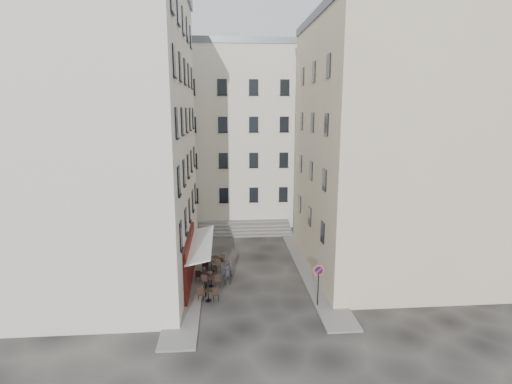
{
  "coord_description": "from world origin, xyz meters",
  "views": [
    {
      "loc": [
        -1.92,
        -25.18,
        11.91
      ],
      "look_at": [
        0.43,
        4.0,
        5.85
      ],
      "focal_mm": 28.0,
      "sensor_mm": 36.0,
      "label": 1
    }
  ],
  "objects": [
    {
      "name": "bistro_table_d",
      "position": [
        -2.98,
        3.04,
        0.51
      ],
      "size": [
        1.42,
        0.67,
        1.0
      ],
      "color": "black",
      "rests_on": "ground"
    },
    {
      "name": "building_back",
      "position": [
        -1.0,
        19.0,
        9.31
      ],
      "size": [
        18.2,
        10.2,
        18.6
      ],
      "color": "beige",
      "rests_on": "ground"
    },
    {
      "name": "stone_steps",
      "position": [
        0.0,
        12.57,
        0.4
      ],
      "size": [
        9.0,
        3.15,
        0.8
      ],
      "color": "slate",
      "rests_on": "ground"
    },
    {
      "name": "building_left",
      "position": [
        -10.5,
        3.0,
        10.31
      ],
      "size": [
        12.2,
        16.2,
        20.6
      ],
      "color": "beige",
      "rests_on": "ground"
    },
    {
      "name": "bistro_table_e",
      "position": [
        -2.71,
        3.99,
        0.51
      ],
      "size": [
        1.42,
        0.67,
        1.0
      ],
      "color": "black",
      "rests_on": "ground"
    },
    {
      "name": "bistro_table_b",
      "position": [
        -2.94,
        0.45,
        0.46
      ],
      "size": [
        1.28,
        0.6,
        0.9
      ],
      "color": "black",
      "rests_on": "ground"
    },
    {
      "name": "building_right",
      "position": [
        10.5,
        3.5,
        9.31
      ],
      "size": [
        12.2,
        14.2,
        18.6
      ],
      "color": "beige",
      "rests_on": "ground"
    },
    {
      "name": "bistro_table_c",
      "position": [
        -3.46,
        1.28,
        0.43
      ],
      "size": [
        1.2,
        0.56,
        0.85
      ],
      "color": "black",
      "rests_on": "ground"
    },
    {
      "name": "bollard_near",
      "position": [
        -3.25,
        -1.0,
        0.53
      ],
      "size": [
        0.12,
        0.12,
        0.98
      ],
      "color": "black",
      "rests_on": "ground"
    },
    {
      "name": "bistro_table_a",
      "position": [
        -3.05,
        -1.68,
        0.49
      ],
      "size": [
        1.35,
        0.63,
        0.95
      ],
      "color": "black",
      "rests_on": "ground"
    },
    {
      "name": "ground",
      "position": [
        0.0,
        0.0,
        0.0
      ],
      "size": [
        90.0,
        90.0,
        0.0
      ],
      "primitive_type": "plane",
      "color": "black",
      "rests_on": "ground"
    },
    {
      "name": "sidewalk_left",
      "position": [
        -4.5,
        4.0,
        0.06
      ],
      "size": [
        2.0,
        22.0,
        0.12
      ],
      "primitive_type": "cube",
      "color": "slate",
      "rests_on": "ground"
    },
    {
      "name": "bollard_mid",
      "position": [
        -3.25,
        2.5,
        0.53
      ],
      "size": [
        0.12,
        0.12,
        0.98
      ],
      "color": "black",
      "rests_on": "ground"
    },
    {
      "name": "cafe_storefront",
      "position": [
        -4.32,
        1.0,
        1.88
      ],
      "size": [
        1.74,
        7.3,
        3.5
      ],
      "color": "#410C09",
      "rests_on": "ground"
    },
    {
      "name": "sidewalk_right",
      "position": [
        4.5,
        3.0,
        0.06
      ],
      "size": [
        2.0,
        18.0,
        0.12
      ],
      "primitive_type": "cube",
      "color": "slate",
      "rests_on": "ground"
    },
    {
      "name": "pedestrian",
      "position": [
        -1.82,
        0.76,
        0.88
      ],
      "size": [
        0.71,
        0.54,
        1.77
      ],
      "primitive_type": "imported",
      "rotation": [
        0.0,
        0.0,
        3.34
      ],
      "color": "black",
      "rests_on": "ground"
    },
    {
      "name": "bollard_far",
      "position": [
        -3.25,
        6.0,
        0.53
      ],
      "size": [
        0.12,
        0.12,
        0.98
      ],
      "color": "black",
      "rests_on": "ground"
    },
    {
      "name": "no_parking_sign",
      "position": [
        3.68,
        -2.93,
        1.91
      ],
      "size": [
        0.61,
        0.17,
        2.7
      ],
      "rotation": [
        0.0,
        0.0,
        -0.2
      ],
      "color": "black",
      "rests_on": "ground"
    }
  ]
}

